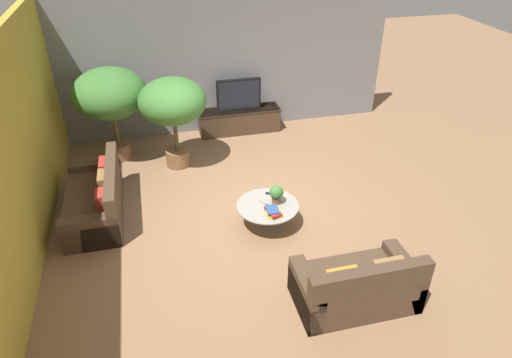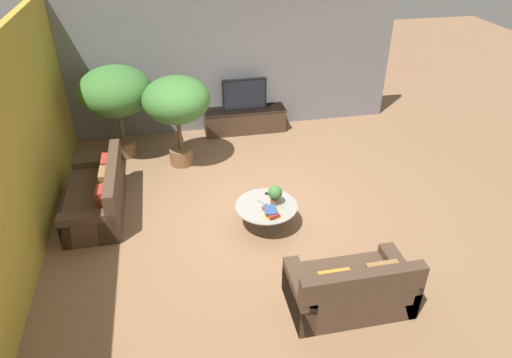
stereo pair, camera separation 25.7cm
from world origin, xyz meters
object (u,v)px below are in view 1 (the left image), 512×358
(television, at_px, (239,95))
(couch_by_wall, at_px, (97,200))
(media_console, at_px, (239,120))
(coffee_table, at_px, (268,211))
(potted_plant_tabletop, at_px, (276,194))
(couch_near_entry, at_px, (357,286))
(potted_palm_corner, at_px, (173,104))
(potted_palm_tall, at_px, (110,95))

(television, xyz_separation_m, couch_by_wall, (-2.87, -2.47, -0.56))
(media_console, xyz_separation_m, couch_by_wall, (-2.87, -2.47, 0.02))
(coffee_table, distance_m, couch_by_wall, 2.75)
(potted_plant_tabletop, bearing_deg, couch_by_wall, 161.59)
(couch_by_wall, bearing_deg, television, 130.75)
(media_console, distance_m, couch_near_entry, 5.24)
(media_console, height_order, potted_palm_corner, potted_palm_corner)
(couch_near_entry, bearing_deg, television, -85.81)
(media_console, bearing_deg, potted_palm_corner, -141.48)
(couch_near_entry, height_order, potted_plant_tabletop, couch_near_entry)
(media_console, distance_m, potted_plant_tabletop, 3.40)
(media_console, relative_size, potted_plant_tabletop, 5.77)
(television, xyz_separation_m, potted_palm_corner, (-1.45, -1.15, 0.41))
(coffee_table, bearing_deg, potted_palm_corner, 117.37)
(television, relative_size, potted_plant_tabletop, 3.06)
(potted_palm_tall, bearing_deg, potted_plant_tabletop, -49.28)
(couch_by_wall, bearing_deg, potted_palm_corner, 132.92)
(couch_by_wall, xyz_separation_m, couch_near_entry, (3.25, -2.76, 0.00))
(coffee_table, bearing_deg, television, 85.29)
(television, distance_m, potted_palm_tall, 2.64)
(television, relative_size, couch_near_entry, 0.63)
(couch_by_wall, distance_m, potted_plant_tabletop, 2.89)
(coffee_table, bearing_deg, media_console, 85.29)
(media_console, relative_size, television, 1.89)
(coffee_table, bearing_deg, couch_near_entry, -70.01)
(couch_by_wall, relative_size, potted_palm_corner, 1.07)
(television, relative_size, potted_palm_tall, 0.52)
(media_console, bearing_deg, couch_by_wall, -139.23)
(media_console, height_order, potted_plant_tabletop, potted_plant_tabletop)
(potted_palm_corner, bearing_deg, coffee_table, -62.63)
(potted_palm_tall, distance_m, potted_plant_tabletop, 3.75)
(coffee_table, height_order, potted_palm_tall, potted_palm_tall)
(media_console, height_order, television, television)
(television, height_order, couch_by_wall, television)
(television, xyz_separation_m, couch_near_entry, (0.38, -5.23, -0.56))
(couch_near_entry, bearing_deg, coffee_table, -70.01)
(couch_by_wall, distance_m, potted_palm_tall, 2.16)
(potted_palm_tall, height_order, potted_plant_tabletop, potted_palm_tall)
(media_console, bearing_deg, couch_near_entry, -85.82)
(couch_by_wall, bearing_deg, couch_near_entry, 49.69)
(couch_by_wall, bearing_deg, potted_palm_tall, 170.03)
(media_console, distance_m, television, 0.58)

